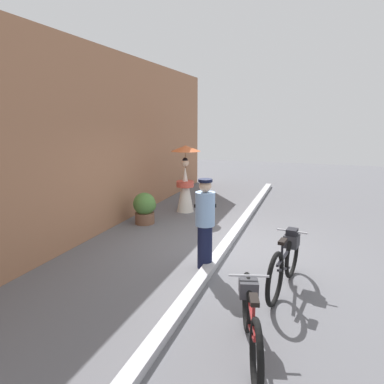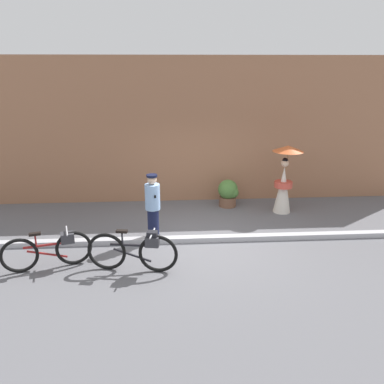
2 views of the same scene
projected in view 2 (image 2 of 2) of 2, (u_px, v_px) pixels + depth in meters
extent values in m
plane|color=slate|center=(200.00, 241.00, 9.20)|extent=(30.00, 30.00, 0.00)
cube|color=#9E6B4C|center=(191.00, 130.00, 11.53)|extent=(14.00, 0.40, 4.17)
cube|color=#B2B2B7|center=(200.00, 239.00, 9.18)|extent=(14.00, 0.20, 0.12)
torus|color=black|center=(74.00, 248.00, 8.04)|extent=(0.72, 0.26, 0.73)
torus|color=black|center=(19.00, 256.00, 7.72)|extent=(0.72, 0.26, 0.73)
cube|color=maroon|center=(46.00, 245.00, 7.84)|extent=(0.84, 0.26, 0.04)
cube|color=maroon|center=(47.00, 254.00, 7.90)|extent=(0.73, 0.23, 0.27)
cylinder|color=maroon|center=(36.00, 241.00, 7.74)|extent=(0.03, 0.03, 0.30)
cube|color=black|center=(35.00, 234.00, 7.70)|extent=(0.24, 0.15, 0.05)
cylinder|color=silver|center=(67.00, 231.00, 7.89)|extent=(0.16, 0.47, 0.03)
cube|color=#333338|center=(67.00, 238.00, 7.93)|extent=(0.31, 0.28, 0.20)
torus|color=black|center=(158.00, 254.00, 7.73)|extent=(0.78, 0.19, 0.78)
torus|color=black|center=(107.00, 252.00, 7.83)|extent=(0.78, 0.19, 0.78)
cube|color=black|center=(132.00, 245.00, 7.73)|extent=(0.86, 0.17, 0.04)
cube|color=black|center=(132.00, 255.00, 7.80)|extent=(0.75, 0.15, 0.27)
cylinder|color=black|center=(122.00, 239.00, 7.71)|extent=(0.03, 0.03, 0.32)
cube|color=black|center=(122.00, 231.00, 7.66)|extent=(0.23, 0.12, 0.05)
cylinder|color=silver|center=(152.00, 233.00, 7.61)|extent=(0.11, 0.48, 0.03)
cube|color=#333338|center=(152.00, 241.00, 7.66)|extent=(0.29, 0.26, 0.20)
cube|color=black|center=(152.00, 235.00, 7.62)|extent=(0.22, 0.19, 0.14)
cylinder|color=#141938|center=(153.00, 225.00, 9.12)|extent=(0.26, 0.26, 0.78)
cylinder|color=#8CB2E0|center=(152.00, 197.00, 8.91)|extent=(0.34, 0.34, 0.59)
sphere|color=#D8B293|center=(152.00, 180.00, 8.79)|extent=(0.21, 0.21, 0.21)
cylinder|color=black|center=(152.00, 176.00, 8.76)|extent=(0.24, 0.24, 0.05)
cube|color=black|center=(152.00, 194.00, 8.89)|extent=(0.17, 0.37, 0.06)
cone|color=silver|center=(283.00, 190.00, 10.84)|extent=(0.48, 0.48, 1.29)
cylinder|color=#D14C3D|center=(283.00, 184.00, 10.80)|extent=(0.49, 0.49, 0.16)
sphere|color=beige|center=(285.00, 163.00, 10.61)|extent=(0.21, 0.21, 0.21)
sphere|color=black|center=(285.00, 161.00, 10.59)|extent=(0.16, 0.16, 0.16)
cylinder|color=olive|center=(287.00, 159.00, 10.58)|extent=(0.02, 0.02, 0.55)
cone|color=orange|center=(288.00, 148.00, 10.50)|extent=(0.83, 0.83, 0.16)
cylinder|color=brown|center=(228.00, 201.00, 11.44)|extent=(0.49, 0.49, 0.28)
sphere|color=#4C7A38|center=(228.00, 189.00, 11.33)|extent=(0.56, 0.56, 0.56)
sphere|color=#4C7A38|center=(233.00, 193.00, 11.28)|extent=(0.31, 0.31, 0.31)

